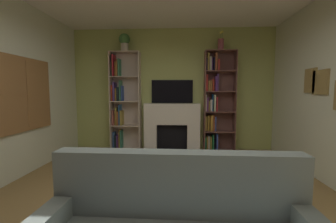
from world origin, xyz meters
TOP-DOWN VIEW (x-y plane):
  - ground_plane at (0.00, 0.00)m, footprint 6.79×6.79m
  - wall_back_accent at (0.00, 2.86)m, footprint 4.75×0.06m
  - fireplace at (0.00, 2.71)m, footprint 1.39×0.53m
  - tv at (0.00, 2.80)m, footprint 0.95×0.06m
  - bookshelf_left at (-1.16, 2.72)m, footprint 0.69×0.30m
  - bookshelf_right at (0.99, 2.72)m, footprint 0.69×0.31m
  - potted_plant at (-1.08, 2.68)m, footprint 0.25×0.25m
  - vase_with_flowers at (1.08, 2.68)m, footprint 0.13×0.13m
  - coffee_table at (0.18, -0.33)m, footprint 0.72×0.47m

SIDE VIEW (x-z plane):
  - ground_plane at x=0.00m, z-range 0.00..0.00m
  - coffee_table at x=0.18m, z-range 0.13..0.51m
  - fireplace at x=0.00m, z-range 0.03..1.11m
  - bookshelf_left at x=-1.16m, z-range -0.03..2.23m
  - bookshelf_right at x=0.99m, z-range -0.01..2.25m
  - tv at x=0.00m, z-range 1.09..1.62m
  - wall_back_accent at x=0.00m, z-range 0.00..2.80m
  - vase_with_flowers at x=1.08m, z-range 2.19..2.61m
  - potted_plant at x=-1.08m, z-range 2.29..2.69m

